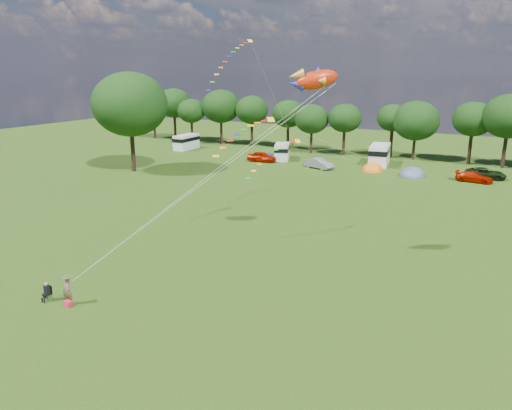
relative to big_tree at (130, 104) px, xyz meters
The scene contains 19 objects.
ground_plane 42.02m from the big_tree, 43.03° to the right, with size 180.00×180.00×0.00m, color black.
tree_line 44.52m from the big_tree, 37.40° to the left, with size 102.98×10.98×10.27m.
big_tree is the anchor object (origin of this frame).
car_a 20.71m from the big_tree, 50.51° to the left, with size 1.79×4.56×1.52m, color #A61300.
car_b 26.96m from the big_tree, 32.81° to the left, with size 1.53×4.10×1.45m, color gray.
car_c 45.12m from the big_tree, 19.82° to the left, with size 1.78×4.23×1.27m, color #A01300.
car_d 47.07m from the big_tree, 22.70° to the left, with size 2.29×5.07×1.38m, color black.
campervan_a 21.02m from the big_tree, 104.93° to the left, with size 2.30×5.19×2.52m.
campervan_b 23.95m from the big_tree, 52.23° to the left, with size 3.75×5.35×2.42m.
campervan_c 35.80m from the big_tree, 36.12° to the left, with size 3.48×6.33×2.94m.
tent_orange 33.94m from the big_tree, 28.43° to the left, with size 2.99×3.27×2.34m.
tent_greyblue 38.39m from the big_tree, 23.23° to the left, with size 3.42×3.74×2.54m.
kite_flyer 41.09m from the big_tree, 53.52° to the right, with size 0.63×0.41×1.72m, color brown.
camp_chair 40.45m from the big_tree, 55.53° to the right, with size 0.52×0.52×1.20m.
kite_bag 41.49m from the big_tree, 53.55° to the right, with size 0.47×0.31×0.34m, color red.
fish_kite 38.73m from the big_tree, 29.08° to the right, with size 3.51×2.75×1.92m.
streamer_kite_a 16.93m from the big_tree, ahead, with size 3.30×5.60×5.76m.
streamer_kite_b 25.27m from the big_tree, 12.12° to the right, with size 4.25×4.63×3.78m.
streamer_kite_c 32.01m from the big_tree, 31.02° to the right, with size 3.13×4.92×2.79m.
Camera 1 is at (16.92, -22.98, 13.77)m, focal length 35.00 mm.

